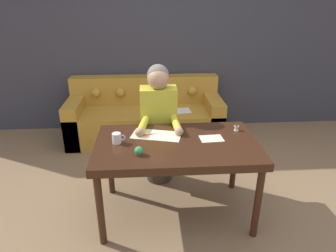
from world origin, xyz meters
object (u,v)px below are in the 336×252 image
Objects in this scene: couch at (145,117)px; pin_cushion at (139,151)px; scissors at (150,135)px; thread_spool at (236,128)px; dining_table at (177,150)px; mug at (117,138)px; person at (159,125)px.

couch is 1.94m from pin_cushion.
scissors is 0.81m from thread_spool.
scissors is 3.21× the size of pin_cushion.
dining_table is 0.29m from scissors.
scissors is 0.31m from mug.
couch is at bearing 89.02° from pin_cushion.
dining_table is at bearing -160.14° from thread_spool.
thread_spool is 0.63× the size of pin_cushion.
scissors is 2.03× the size of mug.
dining_table is 0.52m from mug.
pin_cushion is at bearing -49.48° from mug.
person is 17.96× the size of pin_cushion.
mug is at bearing -170.22° from thread_spool.
mug is 1.58× the size of pin_cushion.
mug is (-0.22, -1.66, 0.48)m from couch.
scissors is at bearing -103.53° from person.
pin_cushion is (-0.90, -0.41, 0.01)m from thread_spool.
mug is at bearing -153.40° from scissors.
person is at bearing 76.47° from pin_cushion.
pin_cushion is at bearing -90.98° from couch.
thread_spool is at bearing 3.44° from scissors.
pin_cushion is (-0.32, -0.20, 0.11)m from dining_table.
scissors is at bearing 26.60° from mug.
person is 11.37× the size of mug.
person is at bearing -82.17° from couch.
pin_cushion is at bearing -147.76° from dining_table.
scissors is at bearing 76.46° from pin_cushion.
scissors is (-0.23, 0.16, 0.08)m from dining_table.
person is 0.68m from mug.
scissors is at bearing 145.27° from dining_table.
couch is 29.39× the size of pin_cushion.
dining_table is 6.07× the size of scissors.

